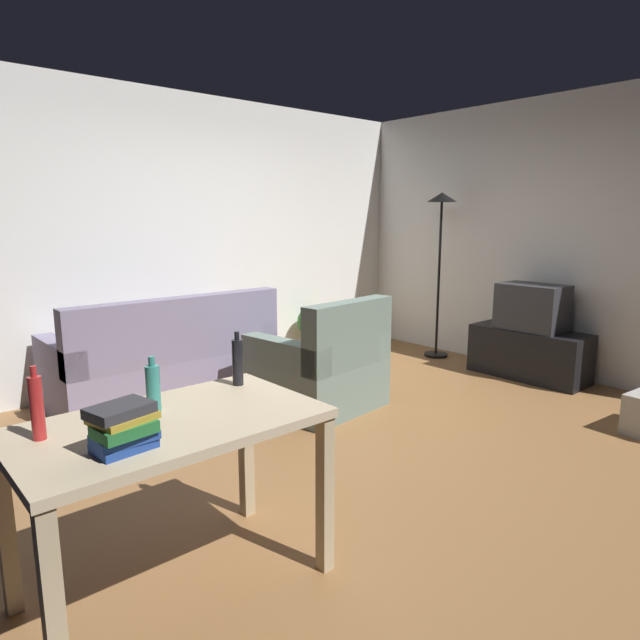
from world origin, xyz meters
TOP-DOWN VIEW (x-y plane):
  - ground_plane at (0.00, 0.00)m, footprint 5.20×4.40m
  - wall_rear at (0.00, 2.20)m, footprint 5.20×0.10m
  - wall_right at (2.60, 0.00)m, footprint 0.10×4.40m
  - couch at (-0.70, 1.59)m, footprint 1.84×0.84m
  - tv_stand at (2.25, -0.14)m, footprint 0.44×1.10m
  - tv at (2.25, -0.14)m, footprint 0.41×0.60m
  - torchiere_lamp at (2.25, 0.96)m, footprint 0.32×0.32m
  - desk at (-1.80, -0.75)m, footprint 1.20×0.70m
  - potted_plant at (1.22, 1.90)m, footprint 0.36×0.36m
  - armchair at (0.16, 0.54)m, footprint 0.98×0.93m
  - bottle_red at (-2.25, -0.63)m, footprint 0.05×0.05m
  - bottle_tall at (-1.80, -0.62)m, footprint 0.06×0.06m
  - bottle_dark at (-1.34, -0.54)m, footprint 0.05×0.05m
  - book_stack at (-2.05, -0.93)m, footprint 0.24×0.20m

SIDE VIEW (x-z plane):
  - ground_plane at x=0.00m, z-range -0.02..0.00m
  - tv_stand at x=2.25m, z-range 0.00..0.48m
  - couch at x=-0.70m, z-range -0.15..0.77m
  - armchair at x=0.16m, z-range -0.14..0.78m
  - potted_plant at x=1.22m, z-range 0.05..0.62m
  - desk at x=-1.80m, z-range 0.27..1.03m
  - tv at x=2.25m, z-range 0.48..0.92m
  - book_stack at x=-2.05m, z-range 0.76..0.93m
  - bottle_tall at x=-1.80m, z-range 0.74..0.98m
  - bottle_dark at x=-1.34m, z-range 0.74..1.01m
  - bottle_red at x=-2.25m, z-range 0.74..1.02m
  - wall_rear at x=0.00m, z-range 0.00..2.70m
  - wall_right at x=2.60m, z-range 0.00..2.70m
  - torchiere_lamp at x=2.25m, z-range 0.51..2.32m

